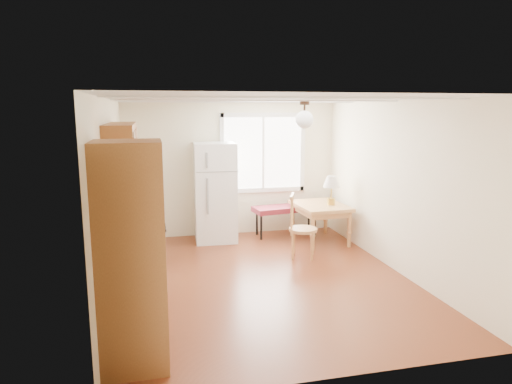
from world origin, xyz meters
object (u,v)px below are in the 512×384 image
object	(u,v)px
refrigerator	(215,192)
chair	(297,222)
bench	(286,209)
dining_table	(320,210)

from	to	relation	value
refrigerator	chair	world-z (taller)	refrigerator
bench	chair	xyz separation A→B (m)	(-0.19, -1.27, 0.08)
chair	dining_table	bearing A→B (deg)	70.30
refrigerator	chair	size ratio (longest dim) A/B	1.74
refrigerator	bench	size ratio (longest dim) A/B	1.37
bench	chair	bearing A→B (deg)	-107.54
bench	dining_table	size ratio (longest dim) A/B	1.13
refrigerator	chair	distance (m)	1.75
dining_table	bench	bearing A→B (deg)	130.78
dining_table	refrigerator	bearing A→B (deg)	160.72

